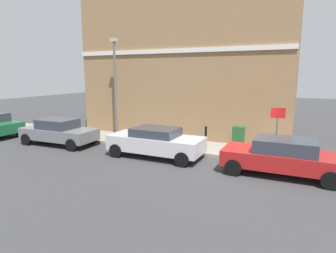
% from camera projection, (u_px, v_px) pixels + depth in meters
% --- Properties ---
extents(ground, '(80.00, 80.00, 0.00)m').
position_uv_depth(ground, '(237.00, 165.00, 12.18)').
color(ground, '#38383A').
extents(sidewalk, '(2.50, 30.00, 0.15)m').
position_uv_depth(sidewalk, '(139.00, 141.00, 16.38)').
color(sidewalk, gray).
rests_on(sidewalk, ground).
extents(corner_building, '(7.69, 12.80, 8.65)m').
position_uv_depth(corner_building, '(196.00, 67.00, 19.46)').
color(corner_building, olive).
rests_on(corner_building, ground).
extents(car_red, '(1.93, 4.37, 1.43)m').
position_uv_depth(car_red, '(282.00, 156.00, 10.91)').
color(car_red, maroon).
rests_on(car_red, ground).
extents(car_silver, '(1.87, 4.44, 1.40)m').
position_uv_depth(car_silver, '(156.00, 142.00, 13.28)').
color(car_silver, '#B7B7BC').
rests_on(car_silver, ground).
extents(car_grey, '(1.88, 4.29, 1.43)m').
position_uv_depth(car_grey, '(59.00, 132.00, 15.65)').
color(car_grey, slate).
rests_on(car_grey, ground).
extents(utility_cabinet, '(0.46, 0.61, 1.15)m').
position_uv_depth(utility_cabinet, '(238.00, 139.00, 14.14)').
color(utility_cabinet, '#1E4C28').
rests_on(utility_cabinet, sidewalk).
extents(bollard_near_cabinet, '(0.14, 0.14, 1.04)m').
position_uv_depth(bollard_near_cabinet, '(206.00, 135.00, 14.92)').
color(bollard_near_cabinet, black).
rests_on(bollard_near_cabinet, sidewalk).
extents(bollard_far_kerb, '(0.14, 0.14, 1.04)m').
position_uv_depth(bollard_far_kerb, '(163.00, 137.00, 14.54)').
color(bollard_far_kerb, black).
rests_on(bollard_far_kerb, sidewalk).
extents(street_sign, '(0.08, 0.60, 2.30)m').
position_uv_depth(street_sign, '(277.00, 125.00, 12.33)').
color(street_sign, '#59595B').
rests_on(street_sign, sidewalk).
extents(lamppost, '(0.20, 0.44, 5.72)m').
position_uv_depth(lamppost, '(115.00, 83.00, 16.70)').
color(lamppost, '#59595B').
rests_on(lamppost, sidewalk).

